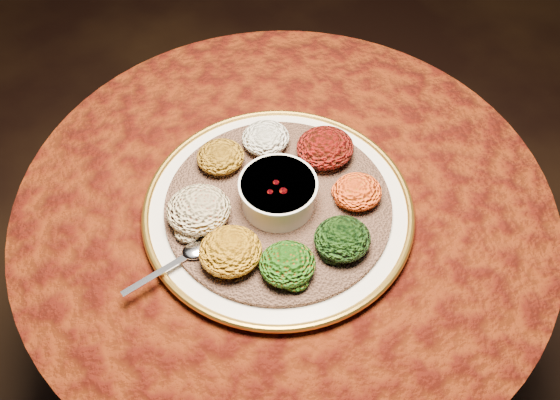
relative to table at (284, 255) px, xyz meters
name	(u,v)px	position (x,y,z in m)	size (l,w,h in m)	color
table	(284,255)	(0.00, 0.00, 0.00)	(0.96, 0.96, 0.73)	black
platter	(278,209)	(-0.02, -0.02, 0.19)	(0.57, 0.57, 0.02)	beige
injera	(278,205)	(-0.02, -0.02, 0.20)	(0.39, 0.39, 0.01)	brown
stew_bowl	(278,192)	(-0.02, -0.02, 0.24)	(0.13, 0.13, 0.06)	silver
spoon	(190,254)	(-0.19, -0.08, 0.21)	(0.15, 0.06, 0.01)	silver
portion_ayib	(266,138)	(0.00, 0.11, 0.23)	(0.09, 0.08, 0.04)	silver
portion_kitfo	(325,148)	(0.09, 0.05, 0.23)	(0.10, 0.10, 0.05)	black
portion_tikil	(357,192)	(0.11, -0.05, 0.23)	(0.08, 0.08, 0.04)	#A3700D
portion_gomen	(342,239)	(0.05, -0.14, 0.23)	(0.09, 0.09, 0.04)	black
portion_mixveg	(287,264)	(-0.05, -0.15, 0.23)	(0.09, 0.08, 0.04)	#B0310B
portion_kik	(230,251)	(-0.13, -0.10, 0.23)	(0.10, 0.10, 0.05)	#B3760F
portion_timatim	(199,210)	(-0.15, -0.01, 0.23)	(0.11, 0.10, 0.05)	maroon
portion_shiro	(221,157)	(-0.09, 0.09, 0.23)	(0.09, 0.08, 0.04)	#9E6913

